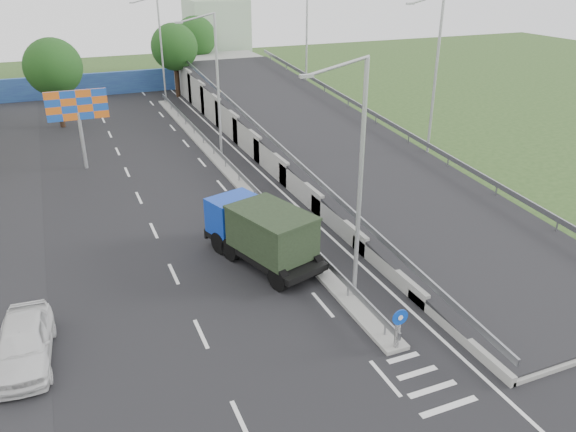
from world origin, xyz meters
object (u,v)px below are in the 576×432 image
church (217,30)px  dump_truck (261,231)px  sign_bollard (398,328)px  lamp_post_mid (215,81)px  lamp_post_far (159,44)px  parked_car_a (24,343)px  billboard (78,110)px  lamp_post_near (357,173)px

church → dump_truck: church is taller
sign_bollard → lamp_post_mid: (0.11, 23.83, 4.77)m
lamp_post_far → parked_car_a: lamp_post_far is taller
billboard → church: bearing=59.3°
sign_bollard → church: bearing=80.2°
sign_bollard → parked_car_a: size_ratio=0.35×
lamp_post_far → lamp_post_mid: bearing=-90.0°
lamp_post_far → dump_truck: lamp_post_far is taller
church → billboard: 37.23m
lamp_post_far → billboard: (-9.11, -18.00, -1.62)m
lamp_post_near → lamp_post_far: bearing=90.0°
lamp_post_near → lamp_post_far: (0.00, 40.00, 0.00)m
lamp_post_far → church: (9.89, 14.00, -0.50)m
lamp_post_far → parked_car_a: size_ratio=2.14×
lamp_post_near → lamp_post_far: 40.00m
parked_car_a → lamp_post_far: bearing=76.0°
lamp_post_far → billboard: size_ratio=1.83×
billboard → lamp_post_far: bearing=63.2°
sign_bollard → church: church is taller
lamp_post_near → billboard: lamp_post_near is taller
lamp_post_far → billboard: lamp_post_far is taller
dump_truck → parked_car_a: 11.18m
billboard → dump_truck: 18.81m
sign_bollard → lamp_post_mid: lamp_post_mid is taller
church → lamp_post_far: bearing=-125.2°
church → parked_car_a: 57.96m
parked_car_a → lamp_post_near: bearing=0.3°
sign_bollard → parked_car_a: bearing=159.7°
parked_car_a → billboard: bearing=84.2°
lamp_post_near → dump_truck: bearing=117.1°
sign_bollard → parked_car_a: (-12.76, 4.72, -0.23)m
billboard → dump_truck: bearing=-68.8°
lamp_post_mid → billboard: lamp_post_mid is taller
billboard → dump_truck: (6.74, -17.37, -2.57)m
lamp_post_near → billboard: size_ratio=1.83×
sign_bollard → lamp_post_mid: size_ratio=0.17×
sign_bollard → lamp_post_far: size_ratio=0.17×
lamp_post_near → church: church is taller
lamp_post_mid → lamp_post_near: bearing=-90.0°
lamp_post_far → church: 17.15m
lamp_post_near → dump_truck: (-2.37, 4.63, -4.19)m
lamp_post_near → lamp_post_mid: (0.00, 20.00, 0.00)m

